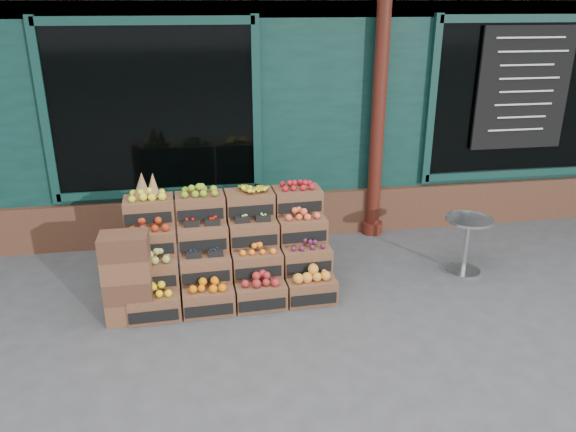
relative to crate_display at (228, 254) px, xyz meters
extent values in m
plane|color=#414144|center=(0.84, -0.78, -0.41)|extent=(60.00, 60.00, 0.00)
cube|color=#0E302A|center=(0.84, 4.42, 1.99)|extent=(12.00, 6.00, 4.80)
cube|color=#0E302A|center=(0.84, 1.47, 1.09)|extent=(12.00, 0.12, 3.00)
cube|color=#4E2E1F|center=(0.84, 1.40, -0.11)|extent=(12.00, 0.18, 0.60)
cube|color=black|center=(-0.76, 1.40, 1.34)|extent=(2.40, 0.06, 2.00)
cube|color=black|center=(4.04, 1.40, 1.34)|extent=(2.40, 0.06, 2.00)
cylinder|color=#461810|center=(2.04, 1.27, 1.19)|extent=(0.18, 0.18, 3.20)
cube|color=black|center=(4.04, 1.32, 1.49)|extent=(1.30, 0.04, 1.60)
cube|color=brown|center=(-0.79, -0.46, -0.28)|extent=(0.53, 0.38, 0.26)
cube|color=black|center=(-0.78, -0.65, -0.31)|extent=(0.48, 0.03, 0.12)
cube|color=yellow|center=(-0.79, -0.46, -0.11)|extent=(0.43, 0.29, 0.08)
cube|color=brown|center=(-0.25, -0.44, -0.28)|extent=(0.53, 0.38, 0.26)
cube|color=black|center=(-0.24, -0.63, -0.31)|extent=(0.48, 0.03, 0.12)
cube|color=orange|center=(-0.25, -0.44, -0.11)|extent=(0.43, 0.29, 0.09)
cube|color=brown|center=(0.29, -0.42, -0.28)|extent=(0.53, 0.38, 0.26)
cube|color=black|center=(0.30, -0.61, -0.31)|extent=(0.48, 0.03, 0.12)
cube|color=maroon|center=(0.29, -0.42, -0.10)|extent=(0.43, 0.29, 0.10)
cube|color=brown|center=(0.83, -0.40, -0.28)|extent=(0.53, 0.38, 0.26)
cube|color=black|center=(0.84, -0.59, -0.31)|extent=(0.48, 0.03, 0.12)
cube|color=orange|center=(0.83, -0.40, -0.09)|extent=(0.43, 0.29, 0.12)
cube|color=brown|center=(-0.80, -0.24, -0.02)|extent=(0.53, 0.38, 0.26)
cube|color=black|center=(-0.79, -0.43, -0.05)|extent=(0.48, 0.03, 0.12)
cube|color=#A2A64F|center=(-0.80, -0.24, 0.15)|extent=(0.43, 0.29, 0.09)
cube|color=brown|center=(-0.26, -0.22, -0.02)|extent=(0.53, 0.38, 0.26)
cube|color=black|center=(-0.25, -0.41, -0.05)|extent=(0.48, 0.03, 0.12)
cube|color=#191E40|center=(-0.26, -0.22, 0.12)|extent=(0.43, 0.29, 0.03)
cube|color=brown|center=(0.28, -0.20, -0.02)|extent=(0.53, 0.38, 0.26)
cube|color=black|center=(0.29, -0.39, -0.05)|extent=(0.48, 0.03, 0.12)
cube|color=orange|center=(0.28, -0.20, 0.14)|extent=(0.43, 0.29, 0.07)
cube|color=brown|center=(0.82, -0.18, -0.02)|extent=(0.53, 0.38, 0.26)
cube|color=black|center=(0.83, -0.37, -0.05)|extent=(0.48, 0.03, 0.12)
cube|color=#511833|center=(0.82, -0.18, 0.14)|extent=(0.43, 0.29, 0.07)
cube|color=brown|center=(-0.80, -0.02, 0.24)|extent=(0.53, 0.38, 0.26)
cube|color=black|center=(-0.80, -0.21, 0.21)|extent=(0.48, 0.03, 0.12)
cube|color=#9B280F|center=(-0.80, -0.02, 0.41)|extent=(0.43, 0.29, 0.09)
cube|color=brown|center=(-0.26, 0.00, 0.24)|extent=(0.53, 0.38, 0.26)
cube|color=black|center=(-0.26, -0.19, 0.21)|extent=(0.48, 0.03, 0.12)
cube|color=#A90F08|center=(-0.26, 0.00, 0.38)|extent=(0.43, 0.29, 0.04)
cube|color=brown|center=(0.28, 0.02, 0.24)|extent=(0.53, 0.38, 0.26)
cube|color=black|center=(0.28, -0.17, 0.21)|extent=(0.48, 0.03, 0.12)
cube|color=#9BD251|center=(0.28, 0.02, 0.38)|extent=(0.43, 0.29, 0.03)
cube|color=brown|center=(0.81, 0.04, 0.24)|extent=(0.53, 0.38, 0.26)
cube|color=black|center=(0.82, -0.15, 0.21)|extent=(0.48, 0.03, 0.12)
cube|color=#EA5A34|center=(0.81, 0.04, 0.41)|extent=(0.43, 0.29, 0.08)
cube|color=brown|center=(-0.81, 0.20, 0.50)|extent=(0.53, 0.38, 0.26)
cube|color=black|center=(-0.80, 0.01, 0.47)|extent=(0.48, 0.03, 0.12)
cube|color=yellow|center=(-0.81, 0.20, 0.67)|extent=(0.43, 0.29, 0.09)
cube|color=brown|center=(-0.27, 0.22, 0.50)|extent=(0.53, 0.38, 0.26)
cube|color=black|center=(-0.27, 0.03, 0.47)|extent=(0.48, 0.03, 0.12)
cube|color=#7DA21E|center=(-0.27, 0.22, 0.67)|extent=(0.43, 0.29, 0.09)
cube|color=brown|center=(0.27, 0.24, 0.50)|extent=(0.53, 0.38, 0.26)
cube|color=black|center=(0.27, 0.05, 0.47)|extent=(0.48, 0.03, 0.12)
cube|color=yellow|center=(0.27, 0.24, 0.67)|extent=(0.43, 0.29, 0.08)
cube|color=brown|center=(0.81, 0.26, 0.50)|extent=(0.53, 0.38, 0.26)
cube|color=black|center=(0.81, 0.07, 0.47)|extent=(0.48, 0.03, 0.12)
cube|color=#AE161F|center=(0.81, 0.26, 0.66)|extent=(0.43, 0.29, 0.08)
cube|color=#4E2E1F|center=(0.01, -0.21, -0.28)|extent=(2.15, 0.44, 0.26)
cube|color=#4E2E1F|center=(0.01, 0.01, -0.15)|extent=(2.15, 0.44, 0.52)
cube|color=#4E2E1F|center=(0.00, 0.23, -0.02)|extent=(2.15, 0.44, 0.78)
cone|color=olive|center=(-0.86, 0.20, 0.78)|extent=(0.18, 0.18, 0.30)
cone|color=olive|center=(-0.75, 0.24, 0.76)|extent=(0.16, 0.16, 0.26)
cube|color=brown|center=(-1.02, -0.48, -0.30)|extent=(0.46, 0.32, 0.23)
cube|color=#4E2E1F|center=(-1.02, -0.48, -0.07)|extent=(0.46, 0.32, 0.23)
cube|color=brown|center=(-1.02, -0.48, 0.16)|extent=(0.46, 0.32, 0.23)
cube|color=#4E2E1F|center=(-1.02, -0.48, 0.39)|extent=(0.46, 0.32, 0.23)
cylinder|color=#BABDC1|center=(2.74, -0.07, -0.40)|extent=(0.40, 0.40, 0.03)
cylinder|color=#BABDC1|center=(2.74, -0.07, -0.08)|extent=(0.05, 0.05, 0.65)
cylinder|color=#BABDC1|center=(2.74, -0.07, 0.25)|extent=(0.54, 0.54, 0.03)
imported|color=#1C6330|center=(-1.19, 2.10, 0.50)|extent=(0.76, 0.59, 1.83)
camera|label=1|loc=(-0.30, -5.57, 2.59)|focal=35.00mm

